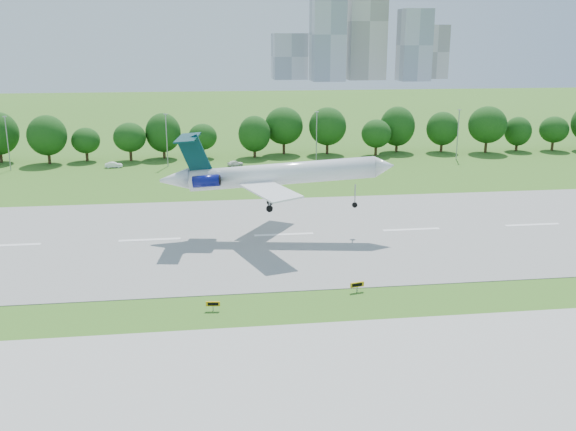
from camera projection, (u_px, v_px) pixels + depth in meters
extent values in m
plane|color=#3A691B|center=(311.00, 299.00, 73.31)|extent=(600.00, 600.00, 0.00)
cube|color=gray|center=(284.00, 235.00, 97.18)|extent=(400.00, 45.00, 0.08)
cube|color=#ADADA8|center=(345.00, 379.00, 56.10)|extent=(400.00, 23.00, 0.08)
cylinder|color=#382314|center=(0.00, 155.00, 153.12)|extent=(0.70, 0.70, 3.60)
cylinder|color=#382314|center=(170.00, 151.00, 158.18)|extent=(0.70, 0.70, 3.60)
sphere|color=#10370D|center=(169.00, 134.00, 157.00)|extent=(8.40, 8.40, 8.40)
cylinder|color=#382314|center=(329.00, 148.00, 163.24)|extent=(0.70, 0.70, 3.60)
sphere|color=#10370D|center=(329.00, 131.00, 162.06)|extent=(8.40, 8.40, 8.40)
cylinder|color=#382314|center=(478.00, 145.00, 168.30)|extent=(0.70, 0.70, 3.60)
sphere|color=#10370D|center=(480.00, 128.00, 167.13)|extent=(8.40, 8.40, 8.40)
cylinder|color=gray|center=(8.00, 144.00, 143.07)|extent=(0.24, 0.24, 12.00)
cube|color=gray|center=(5.00, 117.00, 141.44)|extent=(0.90, 0.25, 0.18)
cylinder|color=gray|center=(167.00, 141.00, 147.50)|extent=(0.24, 0.24, 12.00)
cube|color=gray|center=(165.00, 114.00, 145.87)|extent=(0.90, 0.25, 0.18)
cylinder|color=gray|center=(316.00, 138.00, 151.93)|extent=(0.24, 0.24, 12.00)
cube|color=gray|center=(317.00, 112.00, 150.30)|extent=(0.90, 0.25, 0.18)
cylinder|color=gray|center=(458.00, 135.00, 156.36)|extent=(0.24, 0.24, 12.00)
cube|color=gray|center=(459.00, 110.00, 154.73)|extent=(0.90, 0.25, 0.18)
cube|color=#B2B2B7|center=(328.00, 35.00, 437.51)|extent=(22.00, 22.00, 62.00)
cube|color=beige|center=(365.00, 22.00, 453.23)|extent=(26.00, 26.00, 80.00)
cube|color=#B2B2B7|center=(414.00, 45.00, 442.20)|extent=(20.00, 20.00, 48.00)
cube|color=beige|center=(433.00, 52.00, 470.33)|extent=(18.00, 18.00, 38.00)
cube|color=#B2B2B7|center=(289.00, 56.00, 462.49)|extent=(24.00, 24.00, 32.00)
cylinder|color=white|center=(282.00, 174.00, 94.62)|extent=(27.66, 6.46, 5.23)
cone|color=white|center=(384.00, 166.00, 94.48)|extent=(3.50, 3.54, 3.40)
cone|color=white|center=(175.00, 180.00, 94.66)|extent=(4.95, 3.72, 3.51)
cube|color=white|center=(270.00, 191.00, 88.74)|extent=(8.01, 12.67, 0.57)
cube|color=white|center=(271.00, 172.00, 101.02)|extent=(10.12, 12.46, 0.57)
cube|color=#042E34|center=(195.00, 155.00, 93.72)|extent=(4.96, 1.04, 6.23)
cube|color=#042E34|center=(188.00, 138.00, 93.03)|extent=(3.94, 8.94, 0.42)
cylinder|color=#0B0F63|center=(206.00, 181.00, 92.36)|extent=(4.12, 2.19, 2.01)
cylinder|color=#0B0F63|center=(210.00, 174.00, 96.92)|extent=(4.12, 2.19, 2.01)
cylinder|color=gray|center=(355.00, 195.00, 95.59)|extent=(0.18, 0.18, 3.19)
cylinder|color=black|center=(355.00, 205.00, 96.02)|extent=(0.85, 0.37, 0.82)
cylinder|color=gray|center=(269.00, 198.00, 93.52)|extent=(0.22, 0.22, 3.19)
cylinder|color=black|center=(269.00, 209.00, 93.95)|extent=(1.04, 0.53, 1.00)
cylinder|color=gray|center=(270.00, 192.00, 97.38)|extent=(0.22, 0.22, 3.19)
cylinder|color=black|center=(270.00, 202.00, 97.81)|extent=(1.04, 0.53, 1.00)
cube|color=gray|center=(213.00, 308.00, 70.11)|extent=(0.11, 0.11, 0.68)
cube|color=#DDA40B|center=(213.00, 304.00, 69.98)|extent=(1.56, 0.35, 0.53)
cube|color=black|center=(213.00, 304.00, 69.88)|extent=(1.16, 0.15, 0.34)
cube|color=gray|center=(357.00, 289.00, 75.35)|extent=(0.13, 0.13, 0.75)
cube|color=#DDA40B|center=(357.00, 285.00, 75.20)|extent=(1.71, 0.56, 0.59)
cube|color=black|center=(358.00, 285.00, 75.10)|extent=(1.26, 0.30, 0.37)
imported|color=white|center=(114.00, 165.00, 147.48)|extent=(4.00, 1.71, 1.28)
imported|color=white|center=(235.00, 163.00, 149.72)|extent=(3.85, 2.20, 1.23)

